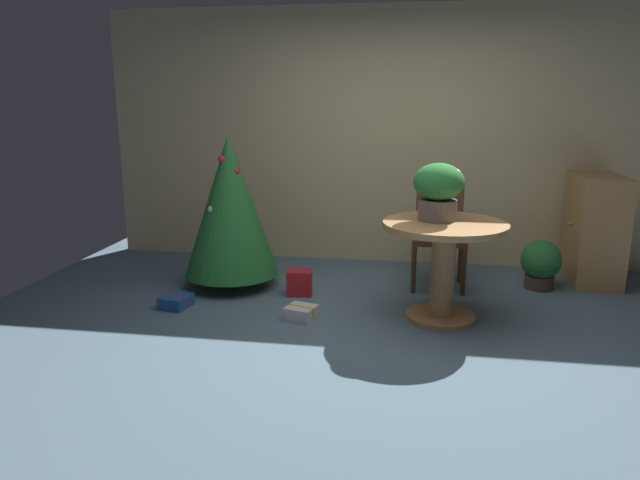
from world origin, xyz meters
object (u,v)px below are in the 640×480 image
Objects in this scene: gift_box_red at (300,283)px; gift_box_blue at (176,301)px; holiday_tree at (230,206)px; wooden_cabinet at (594,230)px; gift_box_cream at (301,313)px; round_dining_table at (444,253)px; flower_vase at (439,189)px; wooden_chair_far at (439,228)px; potted_plant at (541,263)px.

gift_box_red reaches higher than gift_box_blue.
holiday_tree reaches higher than gift_box_blue.
holiday_tree is 1.36× the size of wooden_cabinet.
gift_box_cream is 1.14× the size of gift_box_red.
round_dining_table is 4.01× the size of gift_box_red.
round_dining_table reaches higher than gift_box_blue.
wooden_chair_far is at bearing 85.89° from flower_vase.
flower_vase reaches higher than gift_box_blue.
gift_box_red is at bearing 102.10° from gift_box_cream.
gift_box_blue is at bearing -176.18° from flower_vase.
wooden_cabinet reaches higher than gift_box_blue.
wooden_cabinet reaches higher than gift_box_cream.
gift_box_blue is (-0.30, -0.62, -0.70)m from holiday_tree.
flower_vase is at bearing 12.79° from gift_box_cream.
gift_box_cream is (-1.09, -0.17, -0.48)m from round_dining_table.
holiday_tree is (-1.87, -0.34, 0.21)m from wooden_chair_far.
potted_plant is (0.92, 0.92, -0.29)m from round_dining_table.
potted_plant is (2.79, 0.37, -0.51)m from holiday_tree.
wooden_cabinet is 2.25× the size of potted_plant.
wooden_cabinet is at bearing 12.43° from wooden_chair_far.
holiday_tree is at bearing -172.38° from potted_plant.
gift_box_red is 0.23× the size of wooden_cabinet.
flower_vase reaches higher than wooden_chair_far.
gift_box_blue is at bearing 175.10° from gift_box_cream.
wooden_chair_far is (0.00, 0.88, 0.01)m from round_dining_table.
wooden_cabinet is at bearing 19.54° from gift_box_blue.
gift_box_blue is 3.25m from potted_plant.
flower_vase is 1.87× the size of gift_box_red.
holiday_tree is 5.14× the size of gift_box_cream.
holiday_tree is 0.93m from gift_box_red.
holiday_tree is at bearing -168.80° from wooden_cabinet.
wooden_chair_far reaches higher than gift_box_blue.
potted_plant reaches higher than gift_box_cream.
wooden_chair_far is at bearing 44.10° from gift_box_cream.
gift_box_cream is at bearing -4.90° from gift_box_blue.
round_dining_table is at bearing -16.32° from holiday_tree.
wooden_chair_far is 1.91m from holiday_tree.
round_dining_table is at bearing -90.00° from wooden_chair_far.
wooden_chair_far is 4.16× the size of gift_box_red.
potted_plant is at bearing 2.23° from wooden_chair_far.
round_dining_table is 2.15× the size of flower_vase.
flower_vase is 0.98× the size of potted_plant.
gift_box_red is 2.20m from potted_plant.
gift_box_blue is at bearing -177.99° from round_dining_table.
flower_vase is at bearing 3.82° from gift_box_blue.
flower_vase is 0.45× the size of wooden_chair_far.
gift_box_cream is at bearing -42.46° from holiday_tree.
wooden_chair_far reaches higher than gift_box_cream.
gift_box_red is (-1.15, 0.34, -0.91)m from flower_vase.
flower_vase is 1.52m from potted_plant.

